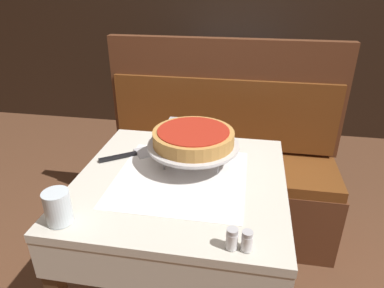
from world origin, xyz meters
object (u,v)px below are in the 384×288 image
salt_shaker (232,239)px  condiment_caddy (245,59)px  dining_table_rear (232,78)px  deep_dish_pizza (193,137)px  water_glass_near (58,207)px  pepper_shaker (247,241)px  pizza_pan_stand (193,146)px  dining_table_front (181,202)px  booth_bench (219,179)px  napkin_holder (180,129)px  pizza_server (135,154)px

salt_shaker → condiment_caddy: size_ratio=0.39×
dining_table_rear → deep_dish_pizza: deep_dish_pizza is taller
deep_dish_pizza → condiment_caddy: 1.75m
water_glass_near → pepper_shaker: 0.56m
pizza_pan_stand → salt_shaker: size_ratio=5.55×
dining_table_front → salt_shaker: size_ratio=12.26×
dining_table_front → booth_bench: 0.78m
dining_table_front → dining_table_rear: (0.08, 1.74, 0.02)m
dining_table_front → salt_shaker: (0.21, -0.33, 0.14)m
deep_dish_pizza → pepper_shaker: 0.50m
napkin_holder → condiment_caddy: bearing=80.9°
pizza_server → pizza_pan_stand: bearing=-7.9°
water_glass_near → napkin_holder: bearing=70.0°
deep_dish_pizza → napkin_holder: deep_dish_pizza is taller
dining_table_front → deep_dish_pizza: (0.03, 0.11, 0.23)m
booth_bench → salt_shaker: (0.13, -1.03, 0.47)m
booth_bench → napkin_holder: bearing=-113.3°
deep_dish_pizza → water_glass_near: 0.54m
dining_table_front → condiment_caddy: 1.86m
pizza_pan_stand → pizza_server: (-0.25, 0.03, -0.08)m
pizza_pan_stand → pizza_server: 0.27m
deep_dish_pizza → napkin_holder: bearing=113.8°
booth_bench → dining_table_rear: bearing=90.4°
dining_table_front → pizza_pan_stand: (0.03, 0.11, 0.19)m
salt_shaker → pepper_shaker: size_ratio=1.05×
pizza_server → water_glass_near: water_glass_near is taller
pizza_server → pepper_shaker: 0.67m
dining_table_front → napkin_holder: napkin_holder is taller
pizza_server → dining_table_front: bearing=-32.5°
pepper_shaker → dining_table_front: bearing=127.1°
water_glass_near → salt_shaker: 0.52m
water_glass_near → dining_table_front: bearing=45.1°
booth_bench → pizza_server: bearing=-118.7°
deep_dish_pizza → water_glass_near: (-0.34, -0.42, -0.07)m
booth_bench → pizza_pan_stand: size_ratio=3.82×
deep_dish_pizza → salt_shaker: (0.18, -0.44, -0.09)m
dining_table_front → water_glass_near: water_glass_near is taller
dining_table_front → napkin_holder: bearing=102.1°
booth_bench → salt_shaker: 1.14m
dining_table_front → booth_bench: booth_bench is taller
dining_table_rear → booth_bench: (0.01, -1.04, -0.34)m
booth_bench → pepper_shaker: (0.17, -1.03, 0.46)m
dining_table_rear → pizza_pan_stand: (-0.05, -1.63, 0.17)m
booth_bench → pizza_server: size_ratio=5.35×
salt_shaker → pizza_pan_stand: bearing=112.5°
pizza_pan_stand → napkin_holder: size_ratio=3.53×
pepper_shaker → pizza_pan_stand: bearing=116.8°
pizza_pan_stand → condiment_caddy: 1.75m
deep_dish_pizza → pepper_shaker: (0.22, -0.44, -0.09)m
napkin_holder → dining_table_rear: bearing=83.9°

